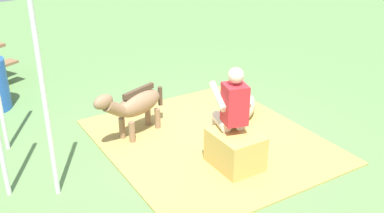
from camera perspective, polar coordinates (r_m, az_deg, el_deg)
The scene contains 7 objects.
ground_plane at distance 6.68m, azimuth 0.61°, elevation -4.43°, with size 24.00×24.00×0.00m, color #608C4C.
hay_patch at distance 6.68m, azimuth 2.25°, elevation -4.31°, with size 3.29×2.91×0.02m, color tan.
hay_bale at distance 5.99m, azimuth 5.43°, elevation -5.49°, with size 0.68×0.54×0.50m, color tan.
person_seated at distance 5.88m, azimuth 4.93°, elevation -0.38°, with size 0.71×0.53×1.38m.
pony_standing at distance 6.65m, azimuth -7.18°, elevation 0.22°, with size 0.68×1.28×0.87m.
pony_lying at distance 7.29m, azimuth 6.22°, elevation -0.27°, with size 1.10×1.17×0.42m.
tent_pole_left at distance 5.25m, azimuth -18.01°, elevation 0.69°, with size 0.06×0.06×2.44m, color silver.
Camera 1 is at (-4.94, 3.11, 3.24)m, focal length 42.50 mm.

